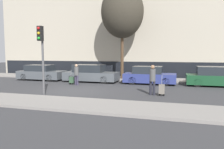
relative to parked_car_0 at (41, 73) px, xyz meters
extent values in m
plane|color=#38383A|center=(5.79, -4.50, -0.65)|extent=(80.00, 80.00, 0.00)
cube|color=gray|center=(5.79, -8.25, -0.59)|extent=(28.00, 2.50, 0.12)
cube|color=gray|center=(5.79, 2.50, -0.59)|extent=(28.00, 3.00, 0.12)
cube|color=#B7AD99|center=(5.79, 6.33, 5.77)|extent=(28.00, 3.27, 12.83)
cube|color=black|center=(5.79, 4.68, 0.15)|extent=(27.44, 0.06, 1.60)
cube|color=#4C5156|center=(0.04, 0.00, -0.16)|extent=(4.22, 1.88, 0.70)
cube|color=#23282D|center=(-0.12, 0.00, 0.46)|extent=(2.32, 1.66, 0.54)
cylinder|color=black|center=(1.35, -0.85, -0.35)|extent=(0.60, 0.18, 0.60)
cylinder|color=black|center=(1.35, 0.85, -0.35)|extent=(0.60, 0.18, 0.60)
cylinder|color=black|center=(-1.26, -0.85, -0.35)|extent=(0.60, 0.18, 0.60)
cylinder|color=black|center=(-1.26, 0.85, -0.35)|extent=(0.60, 0.18, 0.60)
cube|color=#4C5156|center=(4.91, 0.02, -0.16)|extent=(4.60, 1.88, 0.70)
cube|color=#23282D|center=(4.73, 0.02, 0.51)|extent=(2.53, 1.65, 0.63)
cylinder|color=black|center=(6.34, -0.83, -0.35)|extent=(0.60, 0.18, 0.60)
cylinder|color=black|center=(6.34, 0.87, -0.35)|extent=(0.60, 0.18, 0.60)
cylinder|color=black|center=(3.48, -0.83, -0.35)|extent=(0.60, 0.18, 0.60)
cylinder|color=black|center=(3.48, 0.87, -0.35)|extent=(0.60, 0.18, 0.60)
cube|color=navy|center=(9.90, 0.05, -0.16)|extent=(4.07, 1.70, 0.70)
cube|color=#23282D|center=(9.74, 0.05, 0.48)|extent=(2.24, 1.50, 0.57)
cylinder|color=black|center=(11.17, -0.71, -0.35)|extent=(0.60, 0.18, 0.60)
cylinder|color=black|center=(11.17, 0.81, -0.35)|extent=(0.60, 0.18, 0.60)
cylinder|color=black|center=(8.64, -0.71, -0.35)|extent=(0.60, 0.18, 0.60)
cylinder|color=black|center=(8.64, 0.81, -0.35)|extent=(0.60, 0.18, 0.60)
cube|color=#194728|center=(14.69, 0.19, -0.16)|extent=(4.06, 1.78, 0.70)
cube|color=#23282D|center=(14.53, 0.19, 0.50)|extent=(2.23, 1.56, 0.62)
cylinder|color=black|center=(13.43, -0.61, -0.35)|extent=(0.60, 0.18, 0.60)
cylinder|color=black|center=(13.43, 0.99, -0.35)|extent=(0.60, 0.18, 0.60)
cylinder|color=#383347|center=(4.45, -2.09, -0.28)|extent=(0.15, 0.15, 0.75)
cylinder|color=#383347|center=(4.64, -2.16, -0.28)|extent=(0.15, 0.15, 0.75)
cylinder|color=#4C4C4C|center=(4.54, -2.13, 0.43)|extent=(0.34, 0.34, 0.65)
sphere|color=tan|center=(4.54, -2.13, 0.86)|extent=(0.21, 0.21, 0.21)
cube|color=#335138|center=(4.03, -1.94, -0.29)|extent=(0.32, 0.24, 0.48)
cylinder|color=black|center=(3.91, -1.94, -0.59)|extent=(0.12, 0.03, 0.12)
cylinder|color=black|center=(4.14, -1.94, -0.59)|extent=(0.12, 0.03, 0.12)
cylinder|color=gray|center=(4.03, -2.01, 0.23)|extent=(0.02, 0.19, 0.53)
cylinder|color=#23232D|center=(10.68, -4.68, -0.24)|extent=(0.15, 0.15, 0.82)
cylinder|color=#23232D|center=(10.48, -4.64, -0.24)|extent=(0.15, 0.15, 0.82)
cylinder|color=#4C4C4C|center=(10.58, -4.66, 0.52)|extent=(0.34, 0.34, 0.71)
sphere|color=#936B4C|center=(10.58, -4.66, 0.99)|extent=(0.23, 0.23, 0.23)
cube|color=slate|center=(11.12, -4.75, -0.26)|extent=(0.32, 0.24, 0.54)
cylinder|color=black|center=(11.01, -4.75, -0.59)|extent=(0.12, 0.03, 0.12)
cylinder|color=black|center=(11.24, -4.75, -0.59)|extent=(0.12, 0.03, 0.12)
cylinder|color=gray|center=(11.12, -4.82, 0.28)|extent=(0.02, 0.19, 0.53)
cylinder|color=#515154|center=(4.71, -6.75, 1.31)|extent=(0.12, 0.12, 3.91)
cube|color=black|center=(4.71, -6.93, 2.86)|extent=(0.28, 0.24, 0.80)
sphere|color=red|center=(4.71, -7.08, 3.13)|extent=(0.15, 0.15, 0.15)
sphere|color=gold|center=(4.71, -7.08, 2.86)|extent=(0.15, 0.15, 0.15)
sphere|color=green|center=(4.71, -7.08, 2.60)|extent=(0.15, 0.15, 0.15)
torus|color=black|center=(5.11, 2.29, -0.17)|extent=(0.72, 0.06, 0.72)
torus|color=black|center=(4.06, 2.29, -0.17)|extent=(0.72, 0.06, 0.72)
cylinder|color=navy|center=(4.58, 2.29, 0.03)|extent=(1.00, 0.05, 0.05)
cylinder|color=navy|center=(4.39, 2.29, 0.23)|extent=(0.04, 0.04, 0.40)
cylinder|color=#4C3826|center=(7.10, 2.25, 1.62)|extent=(0.28, 0.28, 4.30)
ellipsoid|color=#383328|center=(7.10, 2.25, 5.54)|extent=(3.87, 3.87, 4.73)
camera|label=1|loc=(11.83, -17.41, 1.76)|focal=35.00mm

